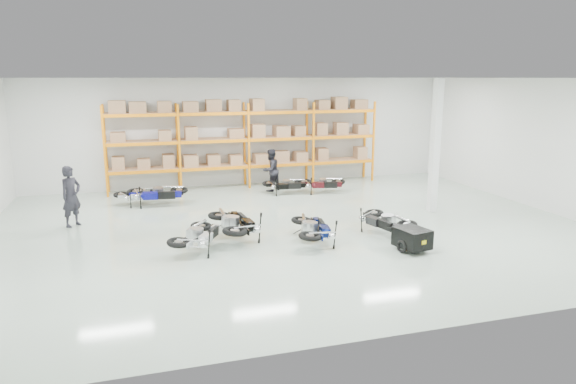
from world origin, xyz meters
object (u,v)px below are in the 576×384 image
object	(u,v)px
moto_back_c	(286,182)
person_left	(71,196)
moto_back_b	(140,192)
moto_black_far_left	(235,219)
moto_touring_right	(385,217)
person_back	(271,170)
trailer	(412,238)
moto_back_d	(322,180)
moto_blue_centre	(314,224)
moto_back_a	(157,190)
moto_silver_left	(198,231)

from	to	relation	value
moto_back_c	person_left	distance (m)	8.00
moto_back_b	moto_back_c	distance (m)	5.55
moto_black_far_left	person_left	distance (m)	5.36
moto_touring_right	person_back	xyz separation A→B (m)	(-1.71, 6.65, 0.33)
trailer	moto_back_d	size ratio (longest dim) A/B	0.93
moto_blue_centre	moto_back_d	size ratio (longest dim) A/B	1.12
moto_back_a	moto_back_b	world-z (taller)	moto_back_a
person_back	moto_touring_right	bearing A→B (deg)	71.08
moto_back_d	person_back	size ratio (longest dim) A/B	0.95
moto_back_b	person_back	bearing A→B (deg)	-91.27
moto_back_a	moto_back_d	distance (m)	6.42
moto_touring_right	moto_back_d	xyz separation A→B (m)	(0.16, 5.73, -0.03)
person_left	person_back	bearing A→B (deg)	-22.12
person_left	moto_back_b	bearing A→B (deg)	2.10
moto_silver_left	moto_black_far_left	world-z (taller)	moto_black_far_left
moto_black_far_left	moto_touring_right	bearing A→B (deg)	165.46
moto_touring_right	moto_silver_left	bearing A→B (deg)	165.35
moto_back_b	person_back	xyz separation A→B (m)	(5.12, 0.88, 0.38)
moto_black_far_left	moto_back_c	distance (m)	6.06
moto_back_a	person_left	distance (m)	3.31
moto_touring_right	person_back	size ratio (longest dim) A/B	1.01
moto_silver_left	trailer	size ratio (longest dim) A/B	1.19
trailer	person_back	xyz separation A→B (m)	(-1.71, 8.25, 0.50)
person_left	person_back	size ratio (longest dim) A/B	1.11
moto_black_far_left	moto_back_a	size ratio (longest dim) A/B	1.08
moto_silver_left	moto_back_a	size ratio (longest dim) A/B	0.96
moto_blue_centre	moto_back_c	bearing A→B (deg)	-89.41
moto_blue_centre	moto_black_far_left	world-z (taller)	moto_black_far_left
moto_black_far_left	trailer	distance (m)	4.90
moto_blue_centre	moto_touring_right	size ratio (longest dim) A/B	1.06
moto_silver_left	person_left	size ratio (longest dim) A/B	0.95
moto_back_c	moto_black_far_left	bearing A→B (deg)	157.14
moto_blue_centre	moto_back_c	world-z (taller)	moto_blue_centre
moto_black_far_left	moto_blue_centre	bearing A→B (deg)	148.88
moto_touring_right	moto_back_a	bearing A→B (deg)	124.47
moto_silver_left	moto_back_d	size ratio (longest dim) A/B	1.10
moto_silver_left	moto_back_c	xyz separation A→B (m)	(4.14, 5.93, -0.07)
moto_back_d	moto_back_b	bearing A→B (deg)	105.36
moto_blue_centre	trailer	world-z (taller)	moto_blue_centre
trailer	moto_back_b	size ratio (longest dim) A/B	0.97
moto_back_b	moto_touring_right	bearing A→B (deg)	-141.20
moto_blue_centre	moto_back_d	bearing A→B (deg)	-102.42
moto_back_b	moto_back_d	distance (m)	6.99
moto_blue_centre	person_back	xyz separation A→B (m)	(0.58, 6.91, 0.30)
moto_blue_centre	trailer	bearing A→B (deg)	159.62
moto_silver_left	moto_back_a	world-z (taller)	moto_back_a
moto_touring_right	person_left	distance (m)	9.55
moto_touring_right	moto_back_b	bearing A→B (deg)	125.55
moto_blue_centre	moto_back_d	distance (m)	6.48
moto_back_a	person_back	xyz separation A→B (m)	(4.55, 1.15, 0.29)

